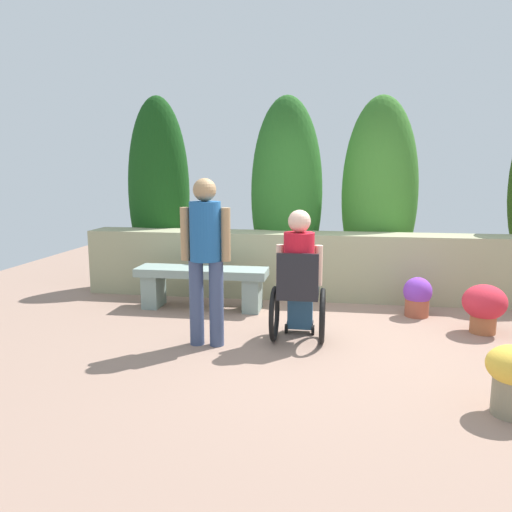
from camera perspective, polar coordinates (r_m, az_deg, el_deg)
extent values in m
plane|color=gray|center=(5.30, 8.74, -9.11)|extent=(11.41, 11.41, 0.00)
cube|color=tan|center=(6.77, 8.93, -1.13)|extent=(6.78, 0.53, 0.88)
ellipsoid|color=#164515|center=(7.64, -11.06, 7.21)|extent=(0.93, 0.65, 2.79)
ellipsoid|color=#286322|center=(7.22, 3.52, 7.10)|extent=(1.02, 0.72, 2.75)
ellipsoid|color=#3A7829|center=(7.39, 13.96, 6.90)|extent=(1.07, 0.75, 2.75)
cube|color=gray|center=(6.45, -11.64, -3.87)|extent=(0.20, 0.37, 0.42)
cube|color=gray|center=(6.13, -0.42, -4.38)|extent=(0.20, 0.37, 0.42)
cube|color=gray|center=(6.20, -6.22, -1.82)|extent=(1.63, 0.44, 0.10)
cube|color=black|center=(4.96, 4.89, -4.28)|extent=(0.40, 0.40, 0.06)
cube|color=black|center=(4.74, 4.77, -2.10)|extent=(0.40, 0.04, 0.40)
cube|color=black|center=(5.38, 5.08, -7.61)|extent=(0.28, 0.12, 0.03)
torus|color=black|center=(5.04, 2.11, -6.62)|extent=(0.05, 0.56, 0.56)
torus|color=black|center=(5.01, 7.61, -6.81)|extent=(0.05, 0.56, 0.56)
cylinder|color=black|center=(5.34, 3.50, -8.29)|extent=(0.03, 0.10, 0.10)
cylinder|color=black|center=(5.32, 6.54, -8.40)|extent=(0.03, 0.10, 0.10)
cube|color=#2C5374|center=(5.04, 4.99, -2.80)|extent=(0.30, 0.40, 0.16)
cube|color=#2C5374|center=(5.31, 5.09, -5.97)|extent=(0.26, 0.14, 0.43)
cylinder|color=red|center=(4.87, 4.93, -0.22)|extent=(0.30, 0.30, 0.50)
cylinder|color=beige|center=(4.96, 2.78, -0.96)|extent=(0.08, 0.08, 0.40)
cylinder|color=beige|center=(4.94, 7.17, -1.08)|extent=(0.08, 0.08, 0.40)
sphere|color=beige|center=(4.82, 4.99, 3.99)|extent=(0.22, 0.22, 0.22)
cylinder|color=#3D4A6D|center=(4.93, -6.82, -5.34)|extent=(0.14, 0.14, 0.85)
cylinder|color=#3D4A6D|center=(4.88, -4.55, -5.45)|extent=(0.14, 0.14, 0.85)
cylinder|color=#205794|center=(4.77, -5.83, 2.83)|extent=(0.30, 0.30, 0.57)
cylinder|color=#A57F56|center=(4.83, -8.13, 2.52)|extent=(0.09, 0.09, 0.51)
cylinder|color=#A57F56|center=(4.73, -3.48, 2.45)|extent=(0.09, 0.09, 0.51)
sphere|color=#A57F56|center=(4.74, -5.92, 7.56)|extent=(0.22, 0.22, 0.22)
cylinder|color=#A35038|center=(6.22, 17.94, -5.64)|extent=(0.27, 0.27, 0.21)
ellipsoid|color=#356F20|center=(6.18, 18.01, -4.33)|extent=(0.30, 0.30, 0.12)
ellipsoid|color=purple|center=(6.17, 18.03, -3.87)|extent=(0.33, 0.33, 0.34)
cylinder|color=#A75F39|center=(5.84, 24.57, -6.90)|extent=(0.26, 0.26, 0.23)
ellipsoid|color=#114310|center=(5.80, 24.68, -5.35)|extent=(0.29, 0.29, 0.13)
ellipsoid|color=red|center=(5.79, 24.72, -4.81)|extent=(0.45, 0.45, 0.37)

